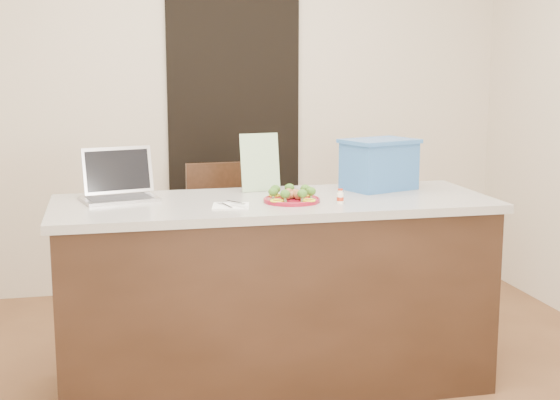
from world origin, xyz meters
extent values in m
plane|color=beige|center=(0.00, 2.00, 1.35)|extent=(4.00, 0.00, 4.00)
plane|color=beige|center=(0.00, -2.00, 1.35)|extent=(4.00, 0.00, 4.00)
cube|color=black|center=(0.10, 1.98, 1.00)|extent=(0.90, 0.02, 2.00)
cube|color=black|center=(0.00, 0.25, 0.44)|extent=(2.00, 0.70, 0.88)
cube|color=beige|center=(0.00, 0.25, 0.90)|extent=(2.06, 0.76, 0.04)
cylinder|color=maroon|center=(0.06, 0.17, 0.93)|extent=(0.26, 0.26, 0.02)
torus|color=maroon|center=(0.06, 0.17, 0.93)|extent=(0.26, 0.26, 0.01)
sphere|color=brown|center=(0.06, 0.17, 0.96)|extent=(0.04, 0.04, 0.04)
sphere|color=brown|center=(0.09, 0.14, 0.96)|extent=(0.04, 0.04, 0.04)
sphere|color=brown|center=(0.10, 0.16, 0.96)|extent=(0.04, 0.04, 0.04)
sphere|color=brown|center=(0.09, 0.19, 0.96)|extent=(0.04, 0.04, 0.04)
sphere|color=brown|center=(0.08, 0.20, 0.96)|extent=(0.04, 0.04, 0.04)
sphere|color=brown|center=(0.05, 0.20, 0.96)|extent=(0.04, 0.04, 0.04)
sphere|color=brown|center=(0.04, 0.19, 0.96)|extent=(0.04, 0.04, 0.04)
sphere|color=brown|center=(0.03, 0.17, 0.96)|extent=(0.04, 0.04, 0.04)
sphere|color=brown|center=(0.04, 0.15, 0.96)|extent=(0.04, 0.04, 0.04)
ellipsoid|color=#274F15|center=(0.00, 0.23, 0.97)|extent=(0.05, 0.05, 0.04)
ellipsoid|color=#274F15|center=(-0.02, 0.16, 0.97)|extent=(0.05, 0.05, 0.04)
ellipsoid|color=#274F15|center=(0.02, 0.10, 0.97)|extent=(0.05, 0.05, 0.04)
ellipsoid|color=#274F15|center=(0.09, 0.09, 0.97)|extent=(0.05, 0.05, 0.04)
ellipsoid|color=#274F15|center=(0.15, 0.14, 0.97)|extent=(0.05, 0.05, 0.04)
ellipsoid|color=#274F15|center=(0.14, 0.22, 0.97)|extent=(0.05, 0.05, 0.04)
ellipsoid|color=#274F15|center=(0.08, 0.26, 0.97)|extent=(0.05, 0.05, 0.04)
torus|color=yellow|center=(0.01, 0.25, 0.94)|extent=(0.06, 0.06, 0.01)
torus|color=yellow|center=(-0.02, 0.11, 0.94)|extent=(0.06, 0.06, 0.01)
torus|color=yellow|center=(0.12, 0.09, 0.94)|extent=(0.06, 0.06, 0.01)
torus|color=yellow|center=(0.15, 0.23, 0.94)|extent=(0.06, 0.06, 0.01)
cube|color=white|center=(-0.23, 0.11, 0.92)|extent=(0.19, 0.19, 0.01)
cube|color=silver|center=(-0.25, 0.09, 0.93)|extent=(0.03, 0.11, 0.00)
cube|color=silver|center=(-0.25, 0.15, 0.93)|extent=(0.04, 0.05, 0.00)
cube|color=white|center=(-0.20, 0.07, 0.93)|extent=(0.07, 0.09, 0.01)
cube|color=silver|center=(-0.20, 0.16, 0.93)|extent=(0.08, 0.10, 0.00)
cylinder|color=white|center=(0.27, 0.08, 0.94)|extent=(0.03, 0.03, 0.05)
cylinder|color=white|center=(0.27, 0.08, 0.98)|extent=(0.02, 0.02, 0.01)
cylinder|color=#B82C13|center=(0.27, 0.08, 0.99)|extent=(0.02, 0.02, 0.01)
cylinder|color=#B82C13|center=(0.27, 0.08, 0.94)|extent=(0.03, 0.03, 0.02)
cube|color=#AAAAAE|center=(-0.71, 0.39, 0.93)|extent=(0.38, 0.31, 0.02)
cube|color=#AAAAAE|center=(-0.71, 0.50, 1.05)|extent=(0.34, 0.14, 0.22)
cube|color=black|center=(-0.71, 0.50, 1.05)|extent=(0.31, 0.12, 0.19)
cube|color=#2A2A2C|center=(-0.71, 0.38, 0.94)|extent=(0.31, 0.23, 0.00)
cube|color=silver|center=(-0.02, 0.50, 1.06)|extent=(0.21, 0.08, 0.29)
cube|color=#2B5C9D|center=(0.58, 0.43, 1.04)|extent=(0.39, 0.34, 0.24)
cube|color=#2B5C9D|center=(0.58, 0.43, 1.17)|extent=(0.42, 0.36, 0.02)
cube|color=#371E10|center=(-0.10, 1.01, 0.46)|extent=(0.45, 0.45, 0.04)
cube|color=#371E10|center=(-0.10, 1.21, 0.73)|extent=(0.43, 0.06, 0.49)
cylinder|color=#371E10|center=(-0.28, 0.83, 0.23)|extent=(0.04, 0.04, 0.46)
cylinder|color=#371E10|center=(0.09, 0.83, 0.23)|extent=(0.04, 0.04, 0.46)
cylinder|color=#371E10|center=(-0.28, 1.20, 0.23)|extent=(0.04, 0.04, 0.46)
cylinder|color=#371E10|center=(0.09, 1.20, 0.23)|extent=(0.04, 0.04, 0.46)
camera|label=1|loc=(-0.77, -3.27, 1.56)|focal=50.00mm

